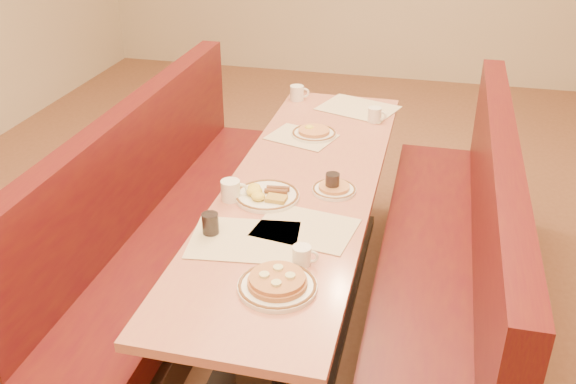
% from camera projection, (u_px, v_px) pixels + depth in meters
% --- Properties ---
extents(ground, '(8.00, 8.00, 0.00)m').
position_uv_depth(ground, '(301.00, 306.00, 3.43)').
color(ground, '#9E6647').
rests_on(ground, ground).
extents(diner_table, '(0.70, 2.50, 0.75)m').
position_uv_depth(diner_table, '(302.00, 248.00, 3.25)').
color(diner_table, black).
rests_on(diner_table, ground).
extents(booth_left, '(0.55, 2.50, 1.05)m').
position_uv_depth(booth_left, '(167.00, 232.00, 3.41)').
color(booth_left, '#4C3326').
rests_on(booth_left, ground).
extents(booth_right, '(0.55, 2.50, 1.05)m').
position_uv_depth(booth_right, '(449.00, 270.00, 3.11)').
color(booth_right, '#4C3326').
rests_on(booth_right, ground).
extents(placemat_near_left, '(0.47, 0.38, 0.00)m').
position_uv_depth(placemat_near_left, '(244.00, 239.00, 2.62)').
color(placemat_near_left, beige).
rests_on(placemat_near_left, diner_table).
extents(placemat_near_right, '(0.44, 0.36, 0.00)m').
position_uv_depth(placemat_near_right, '(306.00, 228.00, 2.70)').
color(placemat_near_right, beige).
rests_on(placemat_near_right, diner_table).
extents(placemat_far_left, '(0.41, 0.35, 0.00)m').
position_uv_depth(placemat_far_left, '(302.00, 137.00, 3.54)').
color(placemat_far_left, beige).
rests_on(placemat_far_left, diner_table).
extents(placemat_far_right, '(0.53, 0.46, 0.00)m').
position_uv_depth(placemat_far_right, '(358.00, 108.00, 3.94)').
color(placemat_far_right, beige).
rests_on(placemat_far_right, diner_table).
extents(pancake_plate, '(0.29, 0.29, 0.07)m').
position_uv_depth(pancake_plate, '(277.00, 284.00, 2.32)').
color(pancake_plate, white).
rests_on(pancake_plate, diner_table).
extents(eggs_plate, '(0.30, 0.30, 0.06)m').
position_uv_depth(eggs_plate, '(266.00, 195.00, 2.92)').
color(eggs_plate, white).
rests_on(eggs_plate, diner_table).
extents(extra_plate_mid, '(0.21, 0.21, 0.04)m').
position_uv_depth(extra_plate_mid, '(334.00, 189.00, 2.98)').
color(extra_plate_mid, white).
rests_on(extra_plate_mid, diner_table).
extents(extra_plate_far, '(0.25, 0.25, 0.05)m').
position_uv_depth(extra_plate_far, '(314.00, 133.00, 3.56)').
color(extra_plate_far, white).
rests_on(extra_plate_far, diner_table).
extents(coffee_mug_a, '(0.10, 0.07, 0.08)m').
position_uv_depth(coffee_mug_a, '(303.00, 255.00, 2.45)').
color(coffee_mug_a, white).
rests_on(coffee_mug_a, diner_table).
extents(coffee_mug_b, '(0.12, 0.09, 0.09)m').
position_uv_depth(coffee_mug_b, '(231.00, 190.00, 2.90)').
color(coffee_mug_b, white).
rests_on(coffee_mug_b, diner_table).
extents(coffee_mug_c, '(0.11, 0.08, 0.09)m').
position_uv_depth(coffee_mug_c, '(375.00, 114.00, 3.73)').
color(coffee_mug_c, white).
rests_on(coffee_mug_c, diner_table).
extents(coffee_mug_d, '(0.12, 0.09, 0.09)m').
position_uv_depth(coffee_mug_d, '(297.00, 93.00, 4.05)').
color(coffee_mug_d, white).
rests_on(coffee_mug_d, diner_table).
extents(soda_tumbler_near, '(0.07, 0.07, 0.10)m').
position_uv_depth(soda_tumbler_near, '(210.00, 224.00, 2.64)').
color(soda_tumbler_near, black).
rests_on(soda_tumbler_near, diner_table).
extents(soda_tumbler_mid, '(0.07, 0.07, 0.09)m').
position_uv_depth(soda_tumbler_mid, '(332.00, 183.00, 2.97)').
color(soda_tumbler_mid, black).
rests_on(soda_tumbler_mid, diner_table).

